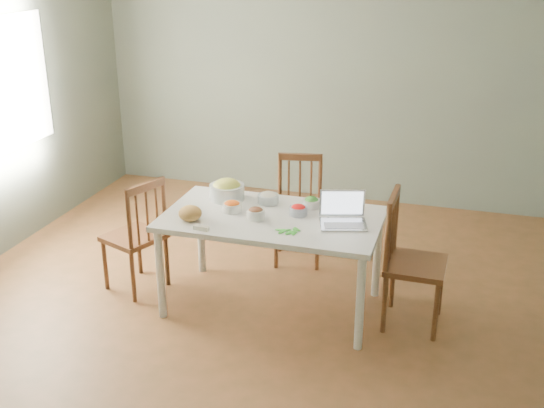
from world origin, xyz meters
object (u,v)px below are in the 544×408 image
(chair_far, at_px, (298,211))
(bread_boule, at_px, (190,213))
(chair_right, at_px, (416,262))
(dining_table, at_px, (272,262))
(laptop, at_px, (344,211))
(bowl_squash, at_px, (227,189))
(chair_left, at_px, (134,234))

(chair_far, xyz_separation_m, bread_boule, (-0.55, -1.09, 0.35))
(chair_far, height_order, chair_right, chair_right)
(bread_boule, bearing_deg, chair_far, 63.35)
(chair_right, distance_m, bread_boule, 1.70)
(dining_table, relative_size, chair_right, 1.60)
(chair_far, relative_size, chair_right, 0.93)
(chair_far, relative_size, laptop, 2.83)
(dining_table, distance_m, bread_boule, 0.75)
(chair_right, xyz_separation_m, laptop, (-0.54, -0.07, 0.37))
(chair_far, bearing_deg, dining_table, -100.05)
(chair_far, bearing_deg, bread_boule, -127.51)
(bread_boule, bearing_deg, bowl_squash, 77.60)
(dining_table, xyz_separation_m, laptop, (0.55, -0.02, 0.50))
(chair_far, distance_m, bowl_squash, 0.83)
(chair_right, height_order, bowl_squash, chair_right)
(bread_boule, bearing_deg, dining_table, 23.86)
(chair_far, bearing_deg, chair_left, -153.89)
(chair_left, xyz_separation_m, laptop, (1.72, 0.01, 0.40))
(chair_left, xyz_separation_m, chair_right, (2.25, 0.08, 0.03))
(bowl_squash, bearing_deg, chair_left, -159.24)
(dining_table, xyz_separation_m, bread_boule, (-0.56, -0.25, 0.44))
(dining_table, distance_m, laptop, 0.74)
(chair_far, bearing_deg, laptop, -67.79)
(chair_right, bearing_deg, bowl_squash, 84.36)
(dining_table, xyz_separation_m, chair_right, (1.09, 0.06, 0.13))
(bread_boule, relative_size, laptop, 0.52)
(chair_far, xyz_separation_m, chair_right, (1.10, -0.79, 0.04))
(dining_table, height_order, chair_right, chair_right)
(dining_table, bearing_deg, bowl_squash, 151.44)
(chair_right, bearing_deg, dining_table, 94.36)
(chair_left, height_order, bowl_squash, chair_left)
(bowl_squash, bearing_deg, laptop, -14.75)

